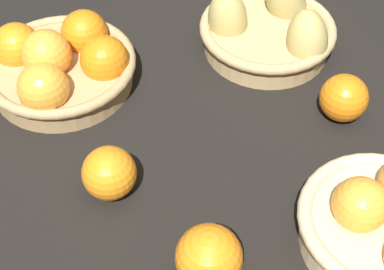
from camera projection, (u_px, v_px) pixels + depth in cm
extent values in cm
cube|color=black|center=(216.00, 162.00, 86.64)|extent=(84.00, 72.00, 3.00)
cylinder|color=tan|center=(62.00, 73.00, 94.41)|extent=(22.84, 22.84, 4.22)
torus|color=tan|center=(60.00, 64.00, 92.84)|extent=(24.57, 24.57, 1.73)
sphere|color=#F49E33|center=(43.00, 88.00, 86.47)|extent=(7.84, 7.84, 7.84)
sphere|color=#F49E33|center=(46.00, 54.00, 90.14)|extent=(7.84, 7.84, 7.84)
sphere|color=orange|center=(84.00, 33.00, 96.18)|extent=(7.84, 7.84, 7.84)
sphere|color=orange|center=(105.00, 60.00, 91.73)|extent=(7.84, 7.84, 7.84)
sphere|color=orange|center=(17.00, 46.00, 93.93)|extent=(7.84, 7.84, 7.84)
cylinder|color=tan|center=(267.00, 38.00, 100.33)|extent=(21.58, 21.58, 4.44)
torus|color=tan|center=(268.00, 28.00, 98.68)|extent=(23.43, 23.43, 1.85)
ellipsoid|color=tan|center=(228.00, 20.00, 98.35)|extent=(10.50, 9.81, 11.66)
ellipsoid|color=tan|center=(286.00, 2.00, 101.21)|extent=(9.81, 12.42, 13.29)
ellipsoid|color=tan|center=(307.00, 41.00, 94.47)|extent=(10.40, 6.82, 12.43)
cylinder|color=#D3BC8C|center=(378.00, 232.00, 73.43)|extent=(19.41, 19.41, 5.44)
torus|color=#D3BC8C|center=(383.00, 221.00, 71.40)|extent=(21.32, 21.32, 1.91)
sphere|color=#F49E33|center=(360.00, 205.00, 70.69)|extent=(7.04, 7.04, 7.04)
sphere|color=orange|center=(209.00, 257.00, 69.44)|extent=(8.30, 8.30, 8.30)
sphere|color=orange|center=(109.00, 173.00, 78.48)|extent=(7.57, 7.57, 7.57)
sphere|color=orange|center=(344.00, 98.00, 88.25)|extent=(7.49, 7.49, 7.49)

